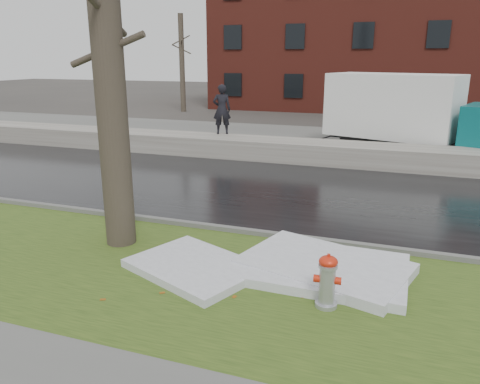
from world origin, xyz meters
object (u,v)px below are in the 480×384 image
(fire_hydrant, at_px, (327,279))
(tree, at_px, (108,54))
(box_truck, at_px, (418,114))
(worker, at_px, (222,109))

(fire_hydrant, distance_m, tree, 5.58)
(box_truck, distance_m, worker, 7.48)
(fire_hydrant, xyz_separation_m, worker, (-5.98, 10.79, 1.22))
(box_truck, relative_size, worker, 4.79)
(fire_hydrant, bearing_deg, worker, 114.38)
(fire_hydrant, distance_m, box_truck, 12.68)
(tree, xyz_separation_m, worker, (-1.59, 9.62, -2.03))
(fire_hydrant, relative_size, tree, 0.12)
(tree, distance_m, box_truck, 12.90)
(fire_hydrant, height_order, tree, tree)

